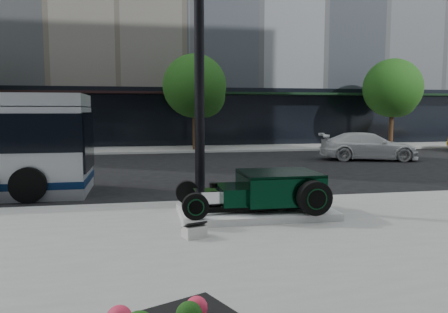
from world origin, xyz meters
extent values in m
plane|color=black|center=(0.00, 0.00, 0.00)|extent=(120.00, 120.00, 0.00)
cube|color=gray|center=(0.00, 14.00, 0.06)|extent=(70.00, 4.00, 0.12)
cube|color=black|center=(-10.00, 16.20, 2.00)|extent=(22.00, 0.50, 4.00)
cube|color=black|center=(13.00, 16.20, 2.00)|extent=(24.00, 0.50, 4.00)
cube|color=black|center=(-10.00, 15.60, 3.60)|extent=(22.00, 1.60, 0.15)
cube|color=black|center=(13.00, 15.60, 3.60)|extent=(24.00, 1.60, 0.15)
cylinder|color=black|center=(1.00, 13.00, 1.42)|extent=(0.28, 0.28, 2.60)
sphere|color=#0F380F|center=(1.00, 13.00, 3.92)|extent=(3.80, 3.80, 3.80)
sphere|color=#0F380F|center=(1.60, 13.30, 3.32)|extent=(2.60, 2.60, 2.60)
cylinder|color=black|center=(14.00, 13.00, 1.42)|extent=(0.28, 0.28, 2.60)
sphere|color=#0F380F|center=(14.00, 13.00, 3.92)|extent=(3.80, 3.80, 3.80)
sphere|color=#0F380F|center=(14.60, 13.30, 3.32)|extent=(2.60, 2.60, 2.60)
cube|color=silver|center=(0.27, -3.85, 0.20)|extent=(3.40, 1.80, 0.15)
cube|color=black|center=(0.27, -4.30, 0.37)|extent=(3.00, 0.08, 0.10)
cube|color=black|center=(0.27, -3.40, 0.37)|extent=(3.00, 0.08, 0.10)
cube|color=black|center=(0.82, -3.85, 0.72)|extent=(1.70, 1.45, 0.62)
cube|color=black|center=(0.82, -3.85, 1.05)|extent=(1.70, 1.45, 0.06)
cube|color=black|center=(-0.28, -3.85, 0.60)|extent=(0.55, 1.05, 0.38)
cube|color=silver|center=(-0.83, -3.85, 0.55)|extent=(0.55, 0.55, 0.34)
cylinder|color=black|center=(-0.68, -3.85, 0.82)|extent=(0.18, 0.18, 0.10)
cylinder|color=black|center=(-1.18, -3.85, 0.43)|extent=(0.06, 1.55, 0.06)
cylinder|color=black|center=(1.32, -4.70, 0.63)|extent=(0.72, 0.24, 0.72)
cylinder|color=black|center=(1.32, -4.82, 0.63)|extent=(0.37, 0.02, 0.37)
torus|color=#093519|center=(1.32, -4.84, 0.63)|extent=(0.44, 0.02, 0.44)
cylinder|color=black|center=(1.32, -3.00, 0.63)|extent=(0.72, 0.24, 0.72)
cylinder|color=black|center=(1.32, -2.87, 0.63)|extent=(0.37, 0.02, 0.37)
torus|color=#093519|center=(1.32, -2.86, 0.63)|extent=(0.44, 0.02, 0.44)
cylinder|color=black|center=(-1.18, -4.63, 0.54)|extent=(0.54, 0.16, 0.54)
cylinder|color=black|center=(-1.18, -4.71, 0.54)|extent=(0.28, 0.02, 0.28)
torus|color=#093519|center=(-1.18, -4.73, 0.54)|extent=(0.34, 0.02, 0.34)
cylinder|color=black|center=(-1.18, -3.07, 0.54)|extent=(0.54, 0.16, 0.54)
cylinder|color=black|center=(-1.18, -2.98, 0.54)|extent=(0.28, 0.02, 0.28)
torus|color=#093519|center=(-1.18, -2.97, 0.54)|extent=(0.34, 0.02, 0.34)
cube|color=silver|center=(-1.29, -5.33, 0.23)|extent=(0.48, 0.42, 0.22)
cube|color=black|center=(-1.29, -5.33, 0.35)|extent=(0.47, 0.40, 0.15)
cylinder|color=black|center=(-0.78, -2.37, 4.22)|extent=(0.25, 0.25, 8.21)
cylinder|color=black|center=(-0.78, -2.37, 0.22)|extent=(0.45, 0.45, 0.21)
cube|color=black|center=(-3.75, 0.36, 1.55)|extent=(0.06, 2.30, 1.70)
cylinder|color=black|center=(-6.38, 1.66, 0.48)|extent=(0.96, 0.28, 0.96)
cylinder|color=black|center=(-5.18, -0.94, 0.48)|extent=(0.96, 0.28, 0.96)
cylinder|color=black|center=(-5.18, 1.66, 0.48)|extent=(0.96, 0.28, 0.96)
imported|color=silver|center=(8.90, 6.73, 0.68)|extent=(5.05, 3.06, 1.37)
camera|label=1|loc=(-2.23, -13.16, 2.45)|focal=35.00mm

